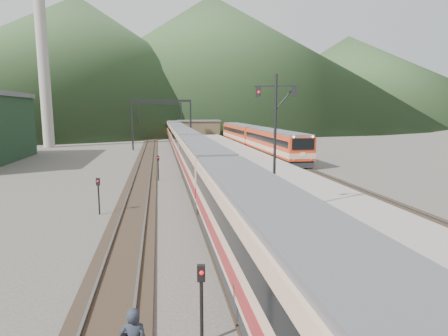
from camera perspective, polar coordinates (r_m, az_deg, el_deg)
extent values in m
cube|color=black|center=(46.90, -5.67, 1.08)|extent=(2.60, 200.00, 0.12)
cube|color=slate|center=(46.84, -6.55, 1.18)|extent=(0.10, 200.00, 0.14)
cube|color=slate|center=(46.94, -4.80, 1.23)|extent=(0.10, 200.00, 0.14)
cube|color=black|center=(46.81, -11.79, 0.92)|extent=(2.60, 200.00, 0.12)
cube|color=slate|center=(46.82, -12.67, 1.02)|extent=(0.10, 200.00, 0.14)
cube|color=slate|center=(46.77, -10.91, 1.07)|extent=(0.10, 200.00, 0.14)
cube|color=black|center=(49.09, 7.84, 1.39)|extent=(2.60, 200.00, 0.12)
cube|color=slate|center=(48.86, 7.04, 1.49)|extent=(0.10, 200.00, 0.14)
cube|color=slate|center=(49.30, 8.64, 1.52)|extent=(0.10, 200.00, 0.14)
cube|color=gray|center=(45.63, 1.54, 1.47)|extent=(8.00, 100.00, 1.00)
cube|color=black|center=(61.54, -13.81, 6.40)|extent=(0.25, 0.25, 8.00)
cube|color=black|center=(61.62, -5.10, 6.62)|extent=(0.25, 0.25, 8.00)
cube|color=black|center=(61.37, -9.54, 10.07)|extent=(9.30, 0.22, 0.35)
cube|color=black|center=(86.48, -12.72, 7.07)|extent=(0.25, 0.25, 8.00)
cube|color=black|center=(86.54, -6.51, 7.23)|extent=(0.25, 0.25, 8.00)
cube|color=black|center=(86.37, -9.68, 9.68)|extent=(9.30, 0.22, 0.35)
cylinder|color=#9E998E|center=(71.37, -25.87, 14.94)|extent=(1.80, 1.80, 30.00)
cube|color=brown|center=(84.92, -3.83, 6.16)|extent=(9.00, 4.00, 2.80)
cube|color=slate|center=(84.86, -3.84, 7.20)|extent=(9.40, 4.40, 0.30)
cone|color=#294426|center=(201.13, -21.06, 15.03)|extent=(180.00, 180.00, 60.00)
cone|color=#294426|center=(240.72, -1.91, 16.28)|extent=(220.00, 220.00, 75.00)
cone|color=#294426|center=(244.97, 18.18, 12.78)|extent=(160.00, 160.00, 50.00)
cube|color=#D4A989|center=(12.87, 6.08, -11.51)|extent=(2.73, 18.37, 3.34)
cube|color=#D4A989|center=(30.97, -3.53, 0.54)|extent=(2.73, 18.37, 3.34)
cube|color=#D4A989|center=(49.65, -5.96, 3.64)|extent=(2.73, 18.37, 3.34)
cube|color=#D4A989|center=(68.43, -7.07, 5.04)|extent=(2.73, 18.37, 3.34)
cube|color=#D4A989|center=(87.26, -7.70, 5.84)|extent=(2.73, 18.37, 3.34)
cube|color=red|center=(49.52, 7.65, 3.77)|extent=(2.97, 19.96, 3.62)
cube|color=red|center=(69.25, 2.55, 5.27)|extent=(2.97, 19.96, 3.62)
cylinder|color=black|center=(19.55, 7.76, 3.53)|extent=(0.14, 0.14, 7.15)
cube|color=black|center=(19.51, 7.95, 12.26)|extent=(2.10, 0.80, 0.07)
cube|color=black|center=(19.54, 5.24, 11.42)|extent=(0.30, 0.25, 0.50)
cube|color=black|center=(19.48, 10.63, 11.32)|extent=(0.30, 0.25, 0.50)
cylinder|color=black|center=(10.87, -3.44, -20.73)|extent=(0.10, 0.10, 2.00)
cube|color=black|center=(10.39, -3.50, -15.69)|extent=(0.24, 0.19, 0.45)
cylinder|color=black|center=(34.47, -9.97, -0.23)|extent=(0.10, 0.10, 2.00)
cube|color=black|center=(34.32, -10.02, 1.50)|extent=(0.24, 0.18, 0.45)
cylinder|color=black|center=(24.16, -18.54, -4.44)|extent=(0.10, 0.10, 2.00)
cube|color=black|center=(23.95, -18.66, -1.99)|extent=(0.23, 0.17, 0.45)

